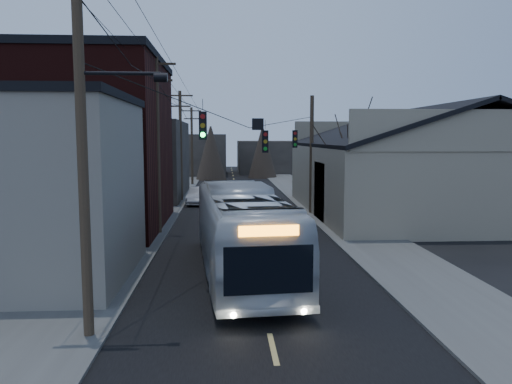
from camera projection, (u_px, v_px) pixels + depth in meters
road_surface at (240, 205)px, 40.86m from camera, size 9.00×110.00×0.02m
sidewalk_left at (160, 205)px, 40.44m from camera, size 4.00×110.00×0.12m
sidewalk_right at (318, 204)px, 41.26m from camera, size 4.00×110.00×0.12m
building_clapboard at (22, 191)px, 19.08m from camera, size 8.00×8.00×7.00m
building_brick at (78, 146)px, 29.77m from camera, size 10.00×12.00×10.00m
building_left_far at (135, 160)px, 45.83m from camera, size 9.00×14.00×7.00m
warehouse at (420, 177)px, 36.42m from camera, size 16.16×20.60×7.73m
building_far_left at (193, 155)px, 74.88m from camera, size 10.00×12.00×6.00m
building_far_right at (275, 156)px, 80.71m from camera, size 12.00×14.00×5.00m
bare_tree at (349, 169)px, 30.96m from camera, size 0.40×0.40×7.20m
utility_lines at (197, 146)px, 34.31m from camera, size 11.24×45.28×10.50m
bus at (242, 231)px, 20.17m from camera, size 4.06×12.87×3.53m
parked_car at (199, 196)px, 41.43m from camera, size 1.96×4.49×1.44m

